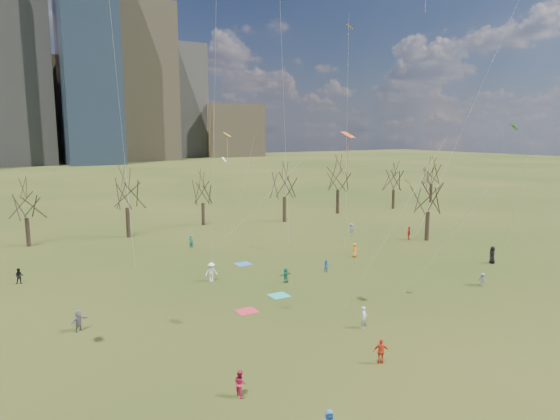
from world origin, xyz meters
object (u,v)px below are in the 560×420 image
blanket_teal (279,296)px  blanket_crimson (247,311)px  blanket_navy (243,264)px  person_2 (240,383)px  person_1 (364,317)px  person_4 (381,351)px

blanket_teal → blanket_crimson: bearing=-154.9°
blanket_teal → blanket_navy: size_ratio=1.00×
blanket_crimson → person_2: (-6.17, -11.21, 0.73)m
blanket_teal → person_1: 9.48m
blanket_navy → blanket_crimson: bearing=-115.6°
person_2 → person_1: bearing=-78.7°
blanket_navy → person_4: size_ratio=0.99×
blanket_teal → blanket_crimson: (-4.15, -1.94, 0.00)m
blanket_navy → person_1: bearing=-91.0°
blanket_teal → blanket_navy: bearing=79.6°
blanket_navy → person_4: (-3.16, -25.12, 0.79)m
blanket_teal → person_4: bearing=-94.7°
blanket_crimson → blanket_teal: bearing=25.1°
blanket_crimson → person_1: person_1 is taller
person_1 → person_4: 5.67m
blanket_navy → blanket_crimson: size_ratio=1.00×
person_2 → person_4: bearing=-103.2°
blanket_navy → person_2: bearing=-117.1°
blanket_crimson → blanket_navy: bearing=64.4°
person_4 → blanket_teal: bearing=-61.2°
person_1 → blanket_crimson: bearing=92.4°
person_1 → person_4: bearing=-155.7°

